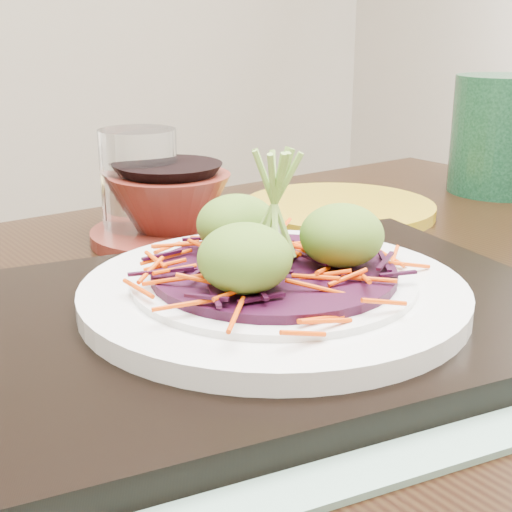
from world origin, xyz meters
TOP-DOWN VIEW (x-y plane):
  - dining_table at (-0.05, -0.01)m, footprint 1.14×0.76m
  - placemat at (-0.08, -0.03)m, footprint 0.54×0.46m
  - serving_tray at (-0.08, -0.03)m, footprint 0.46×0.39m
  - white_plate at (-0.08, -0.03)m, footprint 0.26×0.26m
  - cabbage_bed at (-0.08, -0.03)m, footprint 0.17×0.17m
  - carrot_julienne at (-0.08, -0.03)m, footprint 0.20×0.20m
  - guacamole_scoops at (-0.08, -0.03)m, footprint 0.14×0.13m
  - scallion_garnish at (-0.08, -0.03)m, footprint 0.06×0.06m
  - water_glass at (-0.04, 0.23)m, footprint 0.09×0.09m
  - terracotta_bowl_set at (-0.02, 0.20)m, footprint 0.20×0.20m
  - yellow_plate at (0.18, 0.18)m, footprint 0.24×0.24m
  - green_jar at (0.42, 0.14)m, footprint 0.15×0.15m

SIDE VIEW (x-z plane):
  - dining_table at x=-0.05m, z-range 0.26..0.97m
  - placemat at x=-0.08m, z-range 0.71..0.72m
  - yellow_plate at x=0.18m, z-range 0.71..0.72m
  - serving_tray at x=-0.08m, z-range 0.72..0.73m
  - terracotta_bowl_set at x=-0.02m, z-range 0.71..0.77m
  - white_plate at x=-0.08m, z-range 0.73..0.75m
  - cabbage_bed at x=-0.08m, z-range 0.75..0.76m
  - carrot_julienne at x=-0.08m, z-range 0.76..0.77m
  - water_glass at x=-0.04m, z-range 0.71..0.82m
  - guacamole_scoops at x=-0.08m, z-range 0.76..0.80m
  - green_jar at x=0.42m, z-range 0.71..0.86m
  - scallion_garnish at x=-0.08m, z-range 0.75..0.85m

